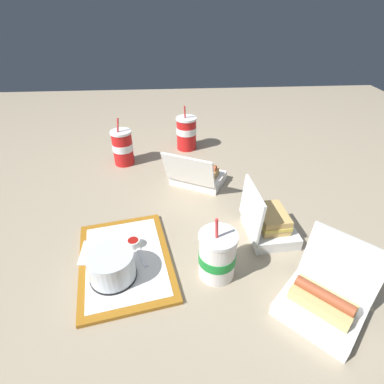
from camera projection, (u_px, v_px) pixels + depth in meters
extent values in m
plane|color=gray|center=(202.00, 204.00, 1.12)|extent=(3.20, 3.20, 0.00)
cube|color=#A56619|center=(125.00, 261.00, 0.88)|extent=(0.41, 0.33, 0.01)
cube|color=white|center=(125.00, 259.00, 0.88)|extent=(0.36, 0.28, 0.00)
cylinder|color=black|center=(114.00, 276.00, 0.82)|extent=(0.13, 0.13, 0.01)
cylinder|color=#BC7084|center=(112.00, 268.00, 0.80)|extent=(0.10, 0.10, 0.06)
cylinder|color=silver|center=(111.00, 265.00, 0.80)|extent=(0.13, 0.13, 0.08)
cylinder|color=white|center=(133.00, 243.00, 0.91)|extent=(0.04, 0.04, 0.02)
cylinder|color=#9E140F|center=(133.00, 241.00, 0.91)|extent=(0.03, 0.03, 0.01)
cube|color=white|center=(98.00, 252.00, 0.90)|extent=(0.10, 0.10, 0.00)
cube|color=white|center=(140.00, 254.00, 0.89)|extent=(0.11, 0.05, 0.00)
cube|color=white|center=(198.00, 178.00, 1.24)|extent=(0.22, 0.24, 0.04)
cube|color=white|center=(188.00, 171.00, 1.12)|extent=(0.14, 0.20, 0.13)
cube|color=tan|center=(198.00, 170.00, 1.22)|extent=(0.13, 0.17, 0.03)
cylinder|color=#9E4728|center=(198.00, 165.00, 1.21)|extent=(0.09, 0.15, 0.03)
cylinder|color=yellow|center=(198.00, 163.00, 1.20)|extent=(0.07, 0.12, 0.01)
cube|color=white|center=(270.00, 229.00, 0.98)|extent=(0.19, 0.15, 0.04)
cube|color=white|center=(252.00, 209.00, 0.92)|extent=(0.18, 0.03, 0.14)
cube|color=tan|center=(271.00, 222.00, 0.96)|extent=(0.13, 0.09, 0.02)
cube|color=#E5C651|center=(272.00, 218.00, 0.95)|extent=(0.13, 0.10, 0.01)
cube|color=tan|center=(272.00, 214.00, 0.94)|extent=(0.13, 0.09, 0.02)
cube|color=white|center=(318.00, 311.00, 0.73)|extent=(0.23, 0.23, 0.04)
cube|color=white|center=(342.00, 263.00, 0.74)|extent=(0.16, 0.16, 0.14)
cube|color=#DBB770|center=(322.00, 302.00, 0.71)|extent=(0.15, 0.15, 0.03)
cylinder|color=#9E4728|center=(324.00, 295.00, 0.69)|extent=(0.12, 0.11, 0.03)
cylinder|color=yellow|center=(325.00, 293.00, 0.69)|extent=(0.09, 0.09, 0.01)
cylinder|color=red|center=(123.00, 149.00, 1.35)|extent=(0.09, 0.09, 0.15)
cylinder|color=white|center=(123.00, 147.00, 1.35)|extent=(0.09, 0.09, 0.03)
cylinder|color=white|center=(121.00, 132.00, 1.31)|extent=(0.09, 0.09, 0.01)
cylinder|color=red|center=(118.00, 125.00, 1.28)|extent=(0.01, 0.01, 0.06)
cylinder|color=red|center=(186.00, 134.00, 1.48)|extent=(0.10, 0.10, 0.15)
cylinder|color=white|center=(186.00, 130.00, 1.47)|extent=(0.10, 0.10, 0.03)
cylinder|color=white|center=(186.00, 119.00, 1.44)|extent=(0.10, 0.10, 0.01)
cylinder|color=red|center=(185.00, 112.00, 1.41)|extent=(0.01, 0.01, 0.06)
cylinder|color=white|center=(217.00, 256.00, 0.81)|extent=(0.10, 0.10, 0.13)
cylinder|color=#198C33|center=(217.00, 257.00, 0.81)|extent=(0.10, 0.10, 0.03)
cylinder|color=white|center=(218.00, 237.00, 0.77)|extent=(0.11, 0.11, 0.01)
cylinder|color=red|center=(217.00, 228.00, 0.75)|extent=(0.01, 0.01, 0.06)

